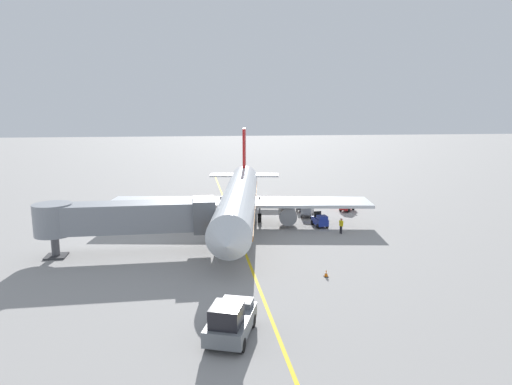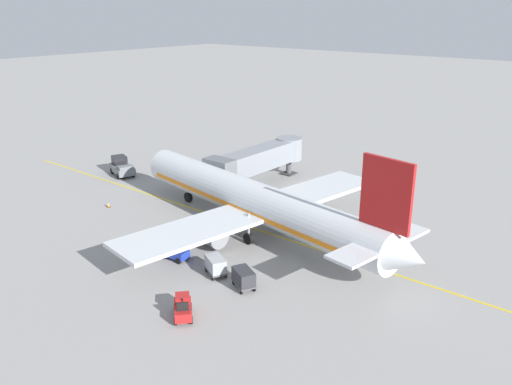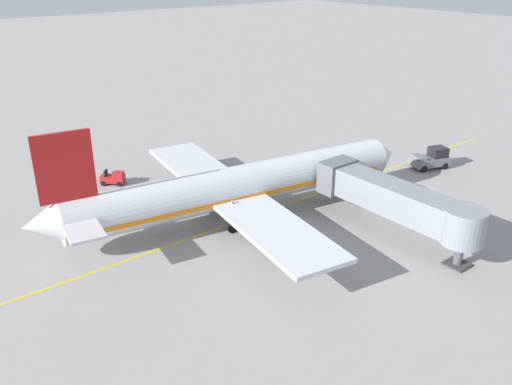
% 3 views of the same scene
% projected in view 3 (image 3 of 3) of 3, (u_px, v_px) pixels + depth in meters
% --- Properties ---
extents(ground_plane, '(400.00, 400.00, 0.00)m').
position_uv_depth(ground_plane, '(242.00, 220.00, 50.11)').
color(ground_plane, gray).
extents(gate_lead_in_line, '(0.24, 80.00, 0.01)m').
position_uv_depth(gate_lead_in_line, '(242.00, 220.00, 50.11)').
color(gate_lead_in_line, gold).
rests_on(gate_lead_in_line, ground).
extents(parked_airliner, '(30.45, 37.26, 10.63)m').
position_uv_depth(parked_airliner, '(237.00, 187.00, 49.23)').
color(parked_airliner, silver).
rests_on(parked_airliner, ground).
extents(jet_bridge, '(16.02, 3.50, 4.98)m').
position_uv_depth(jet_bridge, '(397.00, 200.00, 45.98)').
color(jet_bridge, gray).
rests_on(jet_bridge, ground).
extents(pushback_tractor, '(3.55, 4.88, 2.40)m').
position_uv_depth(pushback_tractor, '(431.00, 159.00, 62.15)').
color(pushback_tractor, slate).
rests_on(pushback_tractor, ground).
extents(baggage_tug_lead, '(1.50, 2.61, 1.62)m').
position_uv_depth(baggage_tug_lead, '(201.00, 178.00, 57.72)').
color(baggage_tug_lead, '#1E339E').
rests_on(baggage_tug_lead, ground).
extents(baggage_tug_trailing, '(2.57, 2.66, 1.62)m').
position_uv_depth(baggage_tug_trailing, '(113.00, 178.00, 57.75)').
color(baggage_tug_trailing, '#B21E1E').
rests_on(baggage_tug_trailing, ground).
extents(baggage_cart_front, '(2.14, 2.90, 1.58)m').
position_uv_depth(baggage_cart_front, '(161.00, 188.00, 54.75)').
color(baggage_cart_front, '#4C4C51').
rests_on(baggage_cart_front, ground).
extents(baggage_cart_second_in_train, '(2.14, 2.90, 1.58)m').
position_uv_depth(baggage_cart_second_in_train, '(132.00, 195.00, 53.06)').
color(baggage_cart_second_in_train, '#4C4C51').
rests_on(baggage_cart_second_in_train, ground).
extents(ground_crew_wing_walker, '(0.35, 0.71, 1.69)m').
position_uv_depth(ground_crew_wing_walker, '(218.00, 166.00, 60.44)').
color(ground_crew_wing_walker, '#232328').
rests_on(ground_crew_wing_walker, ground).
extents(safety_cone_nose_left, '(0.36, 0.36, 0.59)m').
position_uv_depth(safety_cone_nose_left, '(327.00, 162.00, 63.63)').
color(safety_cone_nose_left, black).
rests_on(safety_cone_nose_left, ground).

